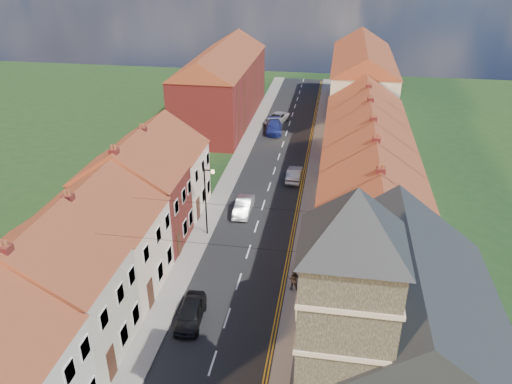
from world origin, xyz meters
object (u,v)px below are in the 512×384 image
at_px(car_mid, 244,206).
at_px(pedestrian_right, 294,279).
at_px(church, 391,338).
at_px(car_near, 190,313).
at_px(car_far, 274,127).
at_px(car_mid_b, 294,174).
at_px(lamppost, 207,198).
at_px(car_distant, 277,118).

relative_size(car_mid, pedestrian_right, 2.37).
height_order(church, pedestrian_right, church).
distance_m(car_near, pedestrian_right, 7.66).
relative_size(car_far, car_mid_b, 1.20).
bearing_deg(lamppost, church, -51.70).
bearing_deg(car_far, car_mid_b, -80.63).
bearing_deg(car_distant, car_mid, -72.57).
relative_size(car_far, pedestrian_right, 2.87).
xyz_separation_m(lamppost, car_mid_b, (6.15, 12.00, -2.87)).
bearing_deg(car_near, pedestrian_right, 30.79).
bearing_deg(car_near, car_far, 85.48).
bearing_deg(car_mid, car_near, -92.31).
bearing_deg(car_mid, lamppost, -117.37).
relative_size(lamppost, pedestrian_right, 3.52).
bearing_deg(car_distant, church, -59.62).
relative_size(car_mid, car_far, 0.83).
relative_size(church, car_far, 3.11).
xyz_separation_m(car_near, pedestrian_right, (6.32, 4.32, 0.29)).
distance_m(car_mid, car_mid_b, 8.67).
xyz_separation_m(lamppost, car_near, (1.53, -10.64, -2.85)).
height_order(lamppost, car_far, lamppost).
relative_size(church, car_mid, 3.76).
height_order(lamppost, car_mid, lamppost).
bearing_deg(car_mid, car_distant, 90.91).
distance_m(church, lamppost, 21.38).
bearing_deg(car_near, car_distant, 85.73).
relative_size(car_near, car_mid, 0.99).
xyz_separation_m(church, car_near, (-11.64, 6.03, -5.19)).
xyz_separation_m(church, lamppost, (-13.17, 16.68, -2.34)).
distance_m(lamppost, car_distant, 30.21).
xyz_separation_m(car_near, car_mid, (0.72, 14.90, -0.02)).
xyz_separation_m(church, car_mid, (-10.93, 20.93, -5.21)).
height_order(car_mid, car_far, car_far).
distance_m(church, pedestrian_right, 12.63).
distance_m(car_near, car_mid, 14.92).
height_order(church, car_far, church).
bearing_deg(church, car_distant, 103.42).
bearing_deg(car_mid_b, church, 105.09).
relative_size(pedestrian_right, car_mid_b, 0.42).
distance_m(car_far, car_mid_b, 14.69).
distance_m(pedestrian_right, car_mid_b, 18.41).
bearing_deg(car_distant, pedestrian_right, -63.95).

